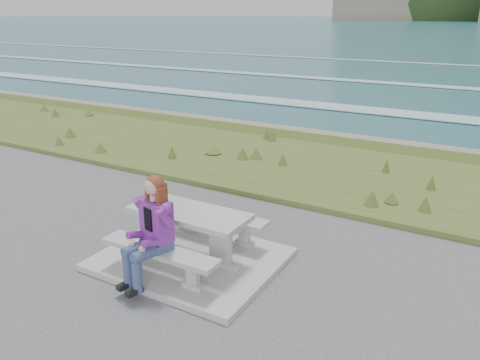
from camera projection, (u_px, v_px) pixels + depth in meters
The scene contains 8 objects.
concrete_slab at pixel (191, 259), 7.08m from camera, with size 2.60×2.10×0.10m, color #9B9A96.
picnic_table at pixel (189, 221), 6.87m from camera, with size 1.80×0.75×0.75m.
bench_landward at pixel (160, 255), 6.38m from camera, with size 1.80×0.35×0.45m.
bench_seaward at pixel (215, 218), 7.52m from camera, with size 1.80×0.35×0.45m.
grass_verge at pixel (313, 171), 11.18m from camera, with size 160.00×4.50×0.22m, color #3F521E.
shore_drop at pixel (350, 144), 13.54m from camera, with size 160.00×0.80×2.20m, color #716355.
ocean at pixel (436, 107), 28.15m from camera, with size 1600.00×1600.00×0.09m.
seated_woman at pixel (148, 245), 6.23m from camera, with size 0.58×0.83×1.49m.
Camera 1 is at (3.78, -5.05, 3.56)m, focal length 35.00 mm.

